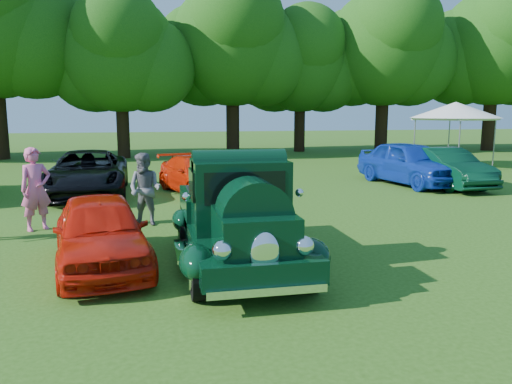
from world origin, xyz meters
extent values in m
plane|color=#2B5213|center=(0.00, 0.00, 0.00)|extent=(120.00, 120.00, 0.00)
cylinder|color=black|center=(-0.67, -1.30, 0.39)|extent=(0.23, 0.78, 0.78)
cylinder|color=black|center=(1.08, -1.30, 0.39)|extent=(0.23, 0.78, 0.78)
cylinder|color=black|center=(-0.67, 1.70, 0.39)|extent=(0.23, 0.78, 0.78)
cylinder|color=black|center=(1.08, 1.70, 0.39)|extent=(0.23, 0.78, 0.78)
cube|color=black|center=(0.20, 0.28, 0.55)|extent=(1.81, 4.74, 0.36)
cube|color=black|center=(0.20, -1.14, 0.97)|extent=(1.16, 1.53, 0.65)
cube|color=black|center=(0.20, 0.14, 1.33)|extent=(1.64, 1.21, 1.26)
cube|color=black|center=(0.20, -0.44, 1.55)|extent=(1.37, 0.06, 0.55)
cube|color=black|center=(0.20, 1.72, 0.84)|extent=(1.81, 2.16, 0.61)
cube|color=black|center=(0.20, 1.72, 1.14)|extent=(1.56, 1.89, 0.05)
ellipsoid|color=black|center=(-0.70, -1.30, 0.59)|extent=(0.52, 0.90, 0.52)
ellipsoid|color=black|center=(1.11, -1.30, 0.59)|extent=(0.52, 0.90, 0.52)
ellipsoid|color=black|center=(-0.73, 1.70, 0.58)|extent=(0.40, 0.76, 0.44)
ellipsoid|color=black|center=(1.14, 1.70, 0.58)|extent=(0.40, 0.76, 0.44)
ellipsoid|color=white|center=(0.20, -1.93, 0.84)|extent=(0.43, 0.13, 0.63)
sphere|color=white|center=(-0.39, -1.86, 0.91)|extent=(0.29, 0.29, 0.29)
sphere|color=white|center=(0.79, -1.86, 0.91)|extent=(0.29, 0.29, 0.29)
cube|color=white|center=(0.20, -2.09, 0.36)|extent=(1.70, 0.12, 0.12)
cube|color=white|center=(0.20, 2.80, 0.42)|extent=(1.70, 0.12, 0.12)
imported|color=red|center=(-2.25, 0.65, 0.66)|extent=(2.15, 4.08, 1.32)
imported|color=black|center=(-3.41, 8.83, 0.75)|extent=(2.63, 5.48, 1.51)
imported|color=red|center=(0.25, 8.55, 0.63)|extent=(3.00, 4.70, 1.27)
imported|color=#0E2E9D|center=(8.42, 8.95, 0.84)|extent=(2.76, 5.16, 1.67)
imported|color=black|center=(9.39, 8.11, 0.72)|extent=(1.65, 4.43, 1.45)
imported|color=#E25D96|center=(-4.00, 3.95, 0.99)|extent=(0.86, 0.78, 1.97)
imported|color=slate|center=(-1.49, 3.97, 0.90)|extent=(1.10, 1.03, 1.80)
cube|color=white|center=(13.52, 13.94, 2.41)|extent=(3.75, 3.75, 0.12)
cone|color=white|center=(13.52, 13.94, 2.85)|extent=(5.50, 5.50, 0.79)
cylinder|color=slate|center=(12.70, 12.26, 1.18)|extent=(0.06, 0.06, 2.36)
cylinder|color=slate|center=(11.83, 14.77, 1.18)|extent=(0.06, 0.06, 2.36)
cylinder|color=slate|center=(15.21, 13.12, 1.18)|extent=(0.06, 0.06, 2.36)
cylinder|color=slate|center=(14.35, 15.63, 1.18)|extent=(0.06, 0.06, 2.36)
cylinder|color=black|center=(-2.91, 22.58, 1.87)|extent=(0.75, 0.75, 3.74)
sphere|color=#13430E|center=(-2.91, 22.58, 6.13)|extent=(6.83, 6.83, 6.83)
cylinder|color=black|center=(3.98, 23.97, 2.13)|extent=(0.85, 0.85, 4.26)
sphere|color=#13430E|center=(3.98, 23.97, 6.99)|extent=(7.79, 7.79, 7.79)
cylinder|color=black|center=(8.85, 25.05, 1.87)|extent=(0.75, 0.75, 3.74)
sphere|color=#13430E|center=(8.85, 25.05, 6.13)|extent=(6.83, 6.83, 6.83)
cylinder|color=black|center=(14.48, 24.02, 2.15)|extent=(0.86, 0.86, 4.30)
sphere|color=#13430E|center=(14.48, 24.02, 7.05)|extent=(7.86, 7.86, 7.86)
cylinder|color=black|center=(22.37, 23.22, 2.18)|extent=(0.87, 0.87, 4.37)
sphere|color=#13430E|center=(22.37, 23.22, 7.17)|extent=(7.99, 7.99, 7.99)
camera|label=1|loc=(-1.30, -8.48, 2.82)|focal=35.00mm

